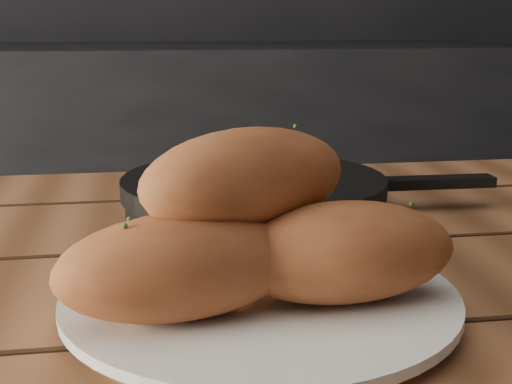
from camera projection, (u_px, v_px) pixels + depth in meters
The scene contains 4 objects.
table at pixel (331, 374), 0.63m from camera, with size 1.61×0.95×0.75m.
plate at pixel (260, 301), 0.54m from camera, with size 0.30×0.30×0.02m.
bread_rolls at pixel (253, 229), 0.52m from camera, with size 0.29×0.24×0.13m.
skillet at pixel (256, 195), 0.80m from camera, with size 0.43×0.30×0.05m.
Camera 1 is at (0.49, -0.17, 0.97)m, focal length 50.00 mm.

